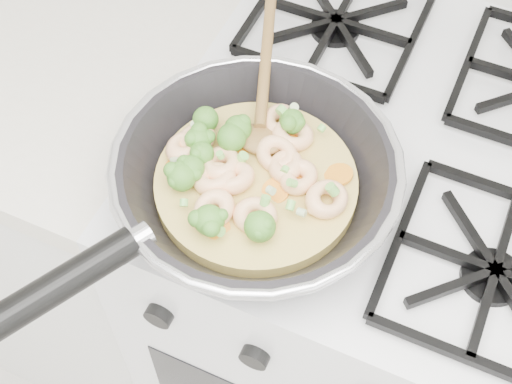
% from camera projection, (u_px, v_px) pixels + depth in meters
% --- Properties ---
extents(stove, '(0.60, 0.60, 0.92)m').
position_uv_depth(stove, '(362.00, 294.00, 1.29)').
color(stove, white).
rests_on(stove, ground).
extents(skillet, '(0.34, 0.58, 0.09)m').
position_uv_depth(skillet, '(251.00, 177.00, 0.81)').
color(skillet, black).
rests_on(skillet, stove).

